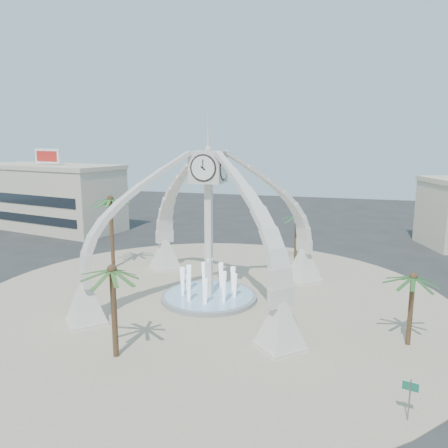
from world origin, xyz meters
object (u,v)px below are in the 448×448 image
(clock_tower, at_px, (209,224))
(fountain, at_px, (209,296))
(palm_south, at_px, (112,271))
(palm_west, at_px, (110,200))
(street_sign, at_px, (410,392))
(palm_east, at_px, (413,278))
(palm_north, at_px, (296,216))

(clock_tower, xyz_separation_m, fountain, (0.00, 0.00, -6.20))
(fountain, distance_m, palm_south, 12.38)
(palm_west, xyz_separation_m, street_sign, (26.45, -18.57, -5.64))
(palm_east, height_order, street_sign, palm_east)
(palm_west, bearing_deg, palm_north, 22.83)
(palm_south, bearing_deg, palm_north, 71.83)
(palm_east, bearing_deg, street_sign, -96.42)
(fountain, bearing_deg, palm_north, 67.60)
(clock_tower, relative_size, fountain, 2.24)
(palm_west, distance_m, palm_south, 19.58)
(clock_tower, bearing_deg, fountain, 90.00)
(clock_tower, height_order, palm_south, clock_tower)
(clock_tower, relative_size, palm_south, 2.84)
(palm_west, bearing_deg, fountain, -25.26)
(palm_east, relative_size, palm_south, 0.84)
(palm_south, bearing_deg, fountain, 77.29)
(palm_north, xyz_separation_m, street_sign, (8.54, -26.12, -3.53))
(palm_east, relative_size, palm_north, 0.91)
(fountain, bearing_deg, palm_west, 154.74)
(palm_north, bearing_deg, clock_tower, -112.40)
(fountain, height_order, palm_east, palm_east)
(palm_south, relative_size, street_sign, 2.90)
(palm_north, relative_size, street_sign, 2.66)
(clock_tower, height_order, fountain, clock_tower)
(palm_west, bearing_deg, street_sign, -35.07)
(clock_tower, height_order, palm_east, clock_tower)
(palm_south, bearing_deg, clock_tower, 77.29)
(palm_east, relative_size, street_sign, 2.43)
(palm_west, relative_size, palm_north, 1.40)
(palm_east, bearing_deg, palm_west, 159.73)
(palm_west, distance_m, street_sign, 32.81)
(palm_west, xyz_separation_m, palm_north, (17.92, 7.54, -2.10))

